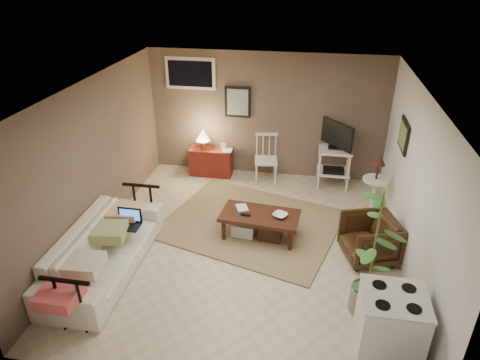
% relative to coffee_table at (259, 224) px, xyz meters
% --- Properties ---
extents(floor, '(5.00, 5.00, 0.00)m').
position_rel_coffee_table_xyz_m(floor, '(-0.18, -0.23, -0.25)').
color(floor, '#C1B293').
rests_on(floor, ground).
extents(art_back, '(0.50, 0.03, 0.60)m').
position_rel_coffee_table_xyz_m(art_back, '(-0.73, 2.24, 1.20)').
color(art_back, black).
extents(art_right, '(0.03, 0.60, 0.45)m').
position_rel_coffee_table_xyz_m(art_right, '(2.04, 0.82, 1.27)').
color(art_right, black).
extents(window, '(0.96, 0.03, 0.60)m').
position_rel_coffee_table_xyz_m(window, '(-1.63, 2.24, 1.70)').
color(window, silver).
extents(rug, '(3.16, 2.80, 0.03)m').
position_rel_coffee_table_xyz_m(rug, '(-0.18, 0.34, -0.24)').
color(rug, '#947A56').
rests_on(rug, floor).
extents(coffee_table, '(1.23, 0.72, 0.45)m').
position_rel_coffee_table_xyz_m(coffee_table, '(0.00, 0.00, 0.00)').
color(coffee_table, '#3B1810').
rests_on(coffee_table, floor).
extents(sofa, '(0.66, 2.28, 0.89)m').
position_rel_coffee_table_xyz_m(sofa, '(-1.98, -1.12, 0.20)').
color(sofa, beige).
rests_on(sofa, floor).
extents(sofa_pillows, '(0.44, 2.16, 0.15)m').
position_rel_coffee_table_xyz_m(sofa_pillows, '(-1.93, -1.39, 0.30)').
color(sofa_pillows, beige).
rests_on(sofa_pillows, sofa).
extents(sofa_end_rails, '(0.61, 2.27, 0.77)m').
position_rel_coffee_table_xyz_m(sofa_end_rails, '(-1.85, -1.12, 0.13)').
color(sofa_end_rails, black).
rests_on(sofa_end_rails, floor).
extents(laptop, '(0.35, 0.25, 0.24)m').
position_rel_coffee_table_xyz_m(laptop, '(-1.77, -0.73, 0.33)').
color(laptop, black).
rests_on(laptop, sofa).
extents(red_console, '(0.82, 0.37, 0.95)m').
position_rel_coffee_table_xyz_m(red_console, '(-1.25, 2.01, 0.08)').
color(red_console, maroon).
rests_on(red_console, floor).
extents(spindle_chair, '(0.48, 0.48, 0.93)m').
position_rel_coffee_table_xyz_m(spindle_chair, '(-0.13, 1.91, 0.19)').
color(spindle_chair, silver).
rests_on(spindle_chair, floor).
extents(tv_stand, '(0.60, 0.61, 1.27)m').
position_rel_coffee_table_xyz_m(tv_stand, '(1.14, 1.91, 0.43)').
color(tv_stand, silver).
rests_on(tv_stand, floor).
extents(side_table, '(0.42, 0.42, 1.13)m').
position_rel_coffee_table_xyz_m(side_table, '(1.78, 0.98, 0.45)').
color(side_table, silver).
rests_on(side_table, floor).
extents(armchair, '(0.83, 0.86, 0.71)m').
position_rel_coffee_table_xyz_m(armchair, '(1.61, -0.23, 0.11)').
color(armchair, '#33220E').
rests_on(armchair, floor).
extents(potted_plant, '(0.42, 0.42, 1.69)m').
position_rel_coffee_table_xyz_m(potted_plant, '(1.49, -1.31, 0.65)').
color(potted_plant, gray).
rests_on(potted_plant, floor).
extents(stove, '(0.66, 0.61, 0.86)m').
position_rel_coffee_table_xyz_m(stove, '(1.64, -1.99, 0.18)').
color(stove, silver).
rests_on(stove, floor).
extents(bowl, '(0.21, 0.13, 0.21)m').
position_rel_coffee_table_xyz_m(bowl, '(0.32, -0.02, 0.28)').
color(bowl, '#3B1810').
rests_on(bowl, coffee_table).
extents(book_table, '(0.16, 0.08, 0.23)m').
position_rel_coffee_table_xyz_m(book_table, '(-0.36, 0.09, 0.29)').
color(book_table, '#3B1810').
rests_on(book_table, coffee_table).
extents(book_console, '(0.18, 0.04, 0.25)m').
position_rel_coffee_table_xyz_m(book_console, '(-0.98, 1.96, 0.42)').
color(book_console, '#3B1810').
rests_on(book_console, red_console).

